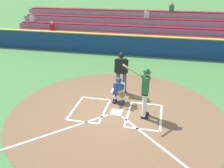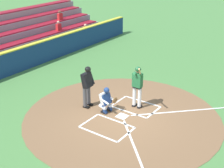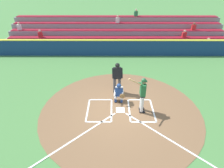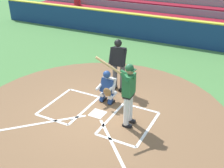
% 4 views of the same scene
% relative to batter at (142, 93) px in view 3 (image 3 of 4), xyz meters
% --- Properties ---
extents(ground_plane, '(120.00, 120.00, 0.00)m').
position_rel_batter_xyz_m(ground_plane, '(1.02, -0.07, -1.10)').
color(ground_plane, '#4C8442').
extents(dirt_circle, '(8.00, 8.00, 0.01)m').
position_rel_batter_xyz_m(dirt_circle, '(1.02, -0.07, -1.09)').
color(dirt_circle, brown).
rests_on(dirt_circle, ground).
extents(home_plate_and_chalk, '(7.93, 4.91, 0.01)m').
position_rel_batter_xyz_m(home_plate_and_chalk, '(1.02, 0.81, -1.08)').
color(home_plate_and_chalk, white).
rests_on(home_plate_and_chalk, dirt_circle).
extents(batter, '(0.92, 0.72, 2.13)m').
position_rel_batter_xyz_m(batter, '(0.00, 0.00, 0.00)').
color(batter, white).
rests_on(batter, ground).
extents(catcher, '(0.59, 0.65, 1.13)m').
position_rel_batter_xyz_m(catcher, '(1.08, -0.82, -0.51)').
color(catcher, black).
rests_on(catcher, ground).
extents(plate_umpire, '(0.60, 0.45, 1.86)m').
position_rel_batter_xyz_m(plate_umpire, '(1.16, -1.76, -0.02)').
color(plate_umpire, '#4C4C51').
rests_on(plate_umpire, ground).
extents(baseball, '(0.07, 0.07, 0.07)m').
position_rel_batter_xyz_m(baseball, '(1.54, 0.56, -1.06)').
color(baseball, white).
rests_on(baseball, ground).
extents(backstop_wall, '(22.00, 0.36, 1.31)m').
position_rel_batter_xyz_m(backstop_wall, '(1.02, -7.57, -0.45)').
color(backstop_wall, navy).
rests_on(backstop_wall, ground).
extents(bleacher_stand, '(20.00, 4.25, 3.00)m').
position_rel_batter_xyz_m(bleacher_stand, '(1.02, -10.83, -0.25)').
color(bleacher_stand, gray).
rests_on(bleacher_stand, ground).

